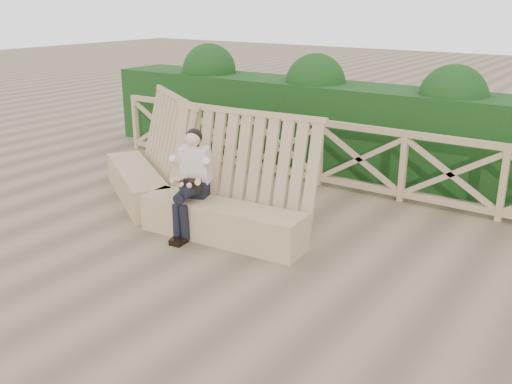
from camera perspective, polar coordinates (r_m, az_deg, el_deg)
The scene contains 5 objects.
ground at distance 6.49m, azimuth -3.45°, elevation -8.17°, with size 60.00×60.00×0.00m, color brown.
bench at distance 8.09m, azimuth -7.60°, elevation 0.34°, with size 4.25×1.86×1.61m.
woman at distance 7.39m, azimuth -6.44°, elevation 1.43°, with size 0.49×0.84×1.38m.
guardrail at distance 9.11m, azimuth 10.28°, elevation 3.27°, with size 10.10×0.09×1.10m.
hedge at distance 10.14m, azimuth 13.25°, elevation 5.78°, with size 12.00×1.20×1.50m, color black.
Camera 1 is at (3.64, -4.51, 2.93)m, focal length 40.00 mm.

